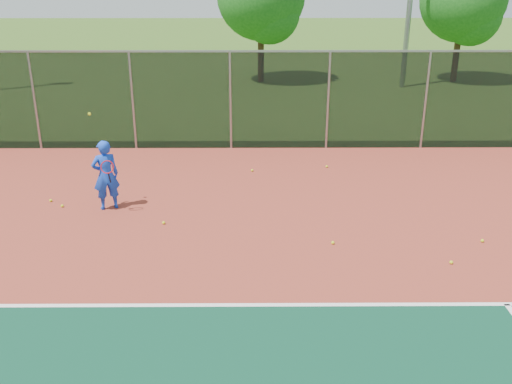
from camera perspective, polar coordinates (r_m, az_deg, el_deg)
court_apron at (r=9.34m, az=14.56°, el=-14.28°), size 30.00×20.00×0.02m
fence_back at (r=17.84m, az=7.23°, el=9.17°), size 30.00×0.06×3.03m
tennis_player at (r=13.70m, az=-14.80°, el=1.66°), size 0.72×0.72×2.30m
practice_ball_0 at (r=15.96m, az=-0.39°, el=2.19°), size 0.07×0.07×0.07m
practice_ball_1 at (r=11.72m, az=18.94°, el=-6.67°), size 0.07×0.07×0.07m
practice_ball_2 at (r=11.94m, az=7.69°, el=-5.05°), size 0.07×0.07×0.07m
practice_ball_3 at (r=14.78m, az=-19.84°, el=-0.80°), size 0.07×0.07×0.07m
practice_ball_5 at (r=12.82m, az=21.69°, el=-4.55°), size 0.07×0.07×0.07m
practice_ball_6 at (r=16.39m, az=7.09°, el=2.55°), size 0.07×0.07×0.07m
practice_ball_7 at (r=14.36m, az=-18.81°, el=-1.32°), size 0.07×0.07×0.07m
practice_ball_8 at (r=12.88m, az=-9.22°, el=-3.05°), size 0.07×0.07×0.07m
tree_back_left at (r=28.39m, az=0.72°, el=18.67°), size 4.21×4.21×6.18m
tree_back_mid at (r=30.06m, az=20.21°, el=17.30°), size 4.04×4.04×5.94m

